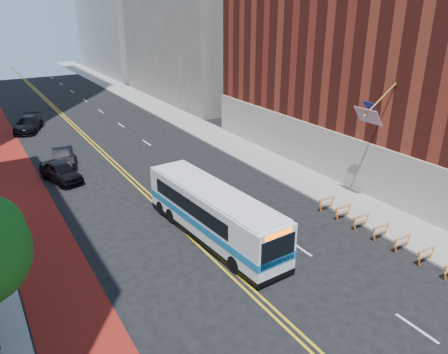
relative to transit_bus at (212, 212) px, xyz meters
The scene contains 12 objects.
ground 9.96m from the transit_bus, 96.24° to the right, with size 160.00×160.00×0.00m, color black.
sidewalk_right 23.06m from the transit_bus, 61.63° to the left, with size 4.00×140.00×0.15m, color gray.
bus_lane_paint 22.28m from the transit_bus, 114.36° to the left, with size 3.60×140.00×0.01m, color maroon.
center_line_inner 20.35m from the transit_bus, 93.53° to the left, with size 0.14×140.00×0.01m, color gold.
center_line_outer 20.33m from the transit_bus, 92.51° to the left, with size 0.14×140.00×0.01m, color gold.
lane_dashes 28.54m from the transit_bus, 82.47° to the left, with size 0.14×98.20×0.01m.
brick_building 22.95m from the transit_bus, ahead, with size 18.73×36.00×22.00m.
construction_barriers 10.67m from the transit_bus, 36.58° to the right, with size 1.42×10.91×1.00m.
transit_bus is the anchor object (origin of this frame).
car_a 15.36m from the transit_bus, 112.91° to the left, with size 1.89×4.70×1.60m, color black.
car_b 18.48m from the transit_bus, 105.56° to the left, with size 1.66×4.77×1.57m, color black.
car_c 31.66m from the transit_bus, 100.69° to the left, with size 2.23×5.48×1.59m, color black.
Camera 1 is at (-10.50, -10.80, 13.47)m, focal length 35.00 mm.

